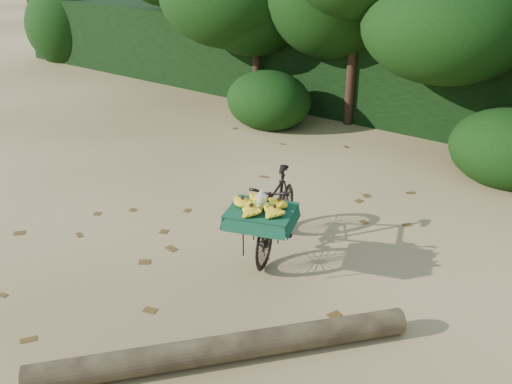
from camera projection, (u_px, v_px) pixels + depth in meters
The scene contains 7 objects.
ground at pixel (253, 268), 6.01m from camera, with size 80.00×80.00×0.00m, color tan.
vendor_bicycle at pixel (276, 212), 6.21m from camera, with size 1.09×1.75×0.95m.
fallen_log at pixel (225, 348), 4.65m from camera, with size 0.24×0.24×3.29m, color brown.
hedge_backdrop at pixel (460, 84), 10.16m from camera, with size 26.00×1.80×1.80m, color black.
tree_row at pixel (417, 24), 9.49m from camera, with size 14.50×2.00×4.00m, color black, non-canonical shape.
bush_clumps at pixel (444, 139), 8.63m from camera, with size 8.80×1.70×0.90m, color black, non-canonical shape.
leaf_litter at pixel (287, 245), 6.48m from camera, with size 7.00×7.30×0.01m, color #533916, non-canonical shape.
Camera 1 is at (3.17, -4.01, 3.28)m, focal length 38.00 mm.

